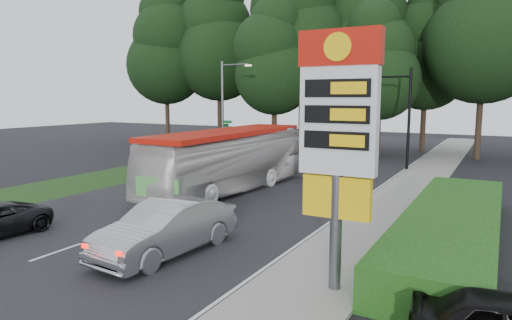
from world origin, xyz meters
The scene contains 20 objects.
ground centered at (0.00, 0.00, 0.00)m, with size 120.00×120.00×0.00m, color black.
road_surface centered at (0.00, 12.00, 0.01)m, with size 14.00×80.00×0.02m, color black.
sidewalk_right centered at (8.50, 12.00, 0.06)m, with size 3.00×80.00×0.12m, color gray.
grass_verge_left centered at (-9.50, 18.00, 0.01)m, with size 5.00×50.00×0.02m, color #193814.
hedge centered at (11.50, 8.00, 0.60)m, with size 3.00×14.00×1.20m, color #1A4B14.
gas_station_pylon centered at (9.20, 1.99, 4.45)m, with size 2.10×0.45×6.85m.
traffic_signal_mast centered at (5.68, 24.00, 4.67)m, with size 6.10×0.35×7.20m.
streetlight_signs centered at (-6.99, 22.01, 4.44)m, with size 2.75×0.98×8.00m.
monument centered at (-2.00, 30.00, 5.10)m, with size 3.00×3.00×10.05m.
tree_far_west centered at (-22.00, 33.00, 10.68)m, with size 8.96×8.96×17.60m.
tree_west_mid centered at (-16.00, 35.00, 11.69)m, with size 9.80×9.80×19.25m.
tree_west_near centered at (-10.00, 37.00, 10.02)m, with size 8.40×8.40×16.50m.
tree_center_left centered at (-5.00, 33.00, 12.02)m, with size 10.08×10.08×19.80m.
tree_center_right centered at (1.00, 35.00, 11.02)m, with size 9.24×9.24×18.15m.
tree_east_near centered at (6.00, 37.00, 9.68)m, with size 8.12×8.12×15.95m.
tree_east_mid centered at (11.00, 33.00, 11.35)m, with size 9.52×9.52×18.70m.
tree_monument_left centered at (-6.00, 29.00, 8.68)m, with size 7.28×7.28×14.30m.
tree_monument_right centered at (3.50, 29.50, 8.01)m, with size 6.72×6.72×13.20m.
transit_bus centered at (-0.33, 11.92, 1.69)m, with size 2.83×12.11×3.37m, color silver.
sedan_silver centered at (3.32, 2.19, 0.89)m, with size 1.89×5.41×1.78m, color #A5A8AC.
Camera 1 is at (12.92, -9.20, 5.18)m, focal length 32.00 mm.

